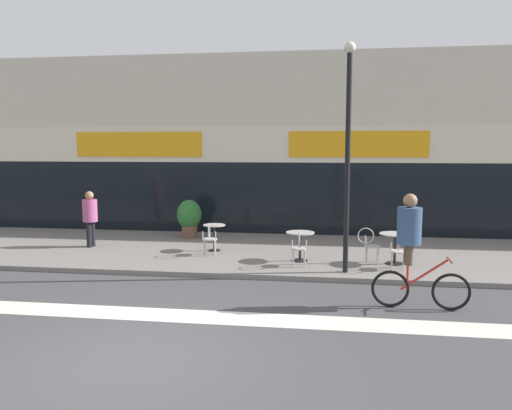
# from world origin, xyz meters

# --- Properties ---
(ground_plane) EXTENTS (120.00, 120.00, 0.00)m
(ground_plane) POSITION_xyz_m (0.00, 0.00, 0.00)
(ground_plane) COLOR #424244
(sidewalk_slab) EXTENTS (40.00, 5.50, 0.12)m
(sidewalk_slab) POSITION_xyz_m (0.00, 7.25, 0.06)
(sidewalk_slab) COLOR slate
(sidewalk_slab) RESTS_ON ground
(storefront_facade) EXTENTS (40.00, 4.06, 6.12)m
(storefront_facade) POSITION_xyz_m (0.00, 11.97, 3.04)
(storefront_facade) COLOR beige
(storefront_facade) RESTS_ON ground
(bike_lane_stripe) EXTENTS (36.00, 0.70, 0.01)m
(bike_lane_stripe) POSITION_xyz_m (0.00, 1.89, 0.00)
(bike_lane_stripe) COLOR silver
(bike_lane_stripe) RESTS_ON ground
(bistro_table_0) EXTENTS (0.62, 0.62, 0.75)m
(bistro_table_0) POSITION_xyz_m (-0.38, 6.98, 0.64)
(bistro_table_0) COLOR black
(bistro_table_0) RESTS_ON sidewalk_slab
(bistro_table_1) EXTENTS (0.73, 0.73, 0.75)m
(bistro_table_1) POSITION_xyz_m (2.07, 6.05, 0.66)
(bistro_table_1) COLOR black
(bistro_table_1) RESTS_ON sidewalk_slab
(bistro_table_2) EXTENTS (0.78, 0.78, 0.77)m
(bistro_table_2) POSITION_xyz_m (4.43, 6.04, 0.68)
(bistro_table_2) COLOR black
(bistro_table_2) RESTS_ON sidewalk_slab
(cafe_chair_0_near) EXTENTS (0.45, 0.60, 0.90)m
(cafe_chair_0_near) POSITION_xyz_m (-0.37, 6.35, 0.64)
(cafe_chair_0_near) COLOR #B7B2AD
(cafe_chair_0_near) RESTS_ON sidewalk_slab
(cafe_chair_1_near) EXTENTS (0.44, 0.59, 0.90)m
(cafe_chair_1_near) POSITION_xyz_m (2.08, 5.42, 0.64)
(cafe_chair_1_near) COLOR #B7B2AD
(cafe_chair_1_near) RESTS_ON sidewalk_slab
(cafe_chair_2_near) EXTENTS (0.45, 0.60, 0.90)m
(cafe_chair_2_near) POSITION_xyz_m (4.42, 5.42, 0.64)
(cafe_chair_2_near) COLOR #B7B2AD
(cafe_chair_2_near) RESTS_ON sidewalk_slab
(cafe_chair_2_side) EXTENTS (0.58, 0.40, 0.90)m
(cafe_chair_2_side) POSITION_xyz_m (3.81, 6.05, 0.64)
(cafe_chair_2_side) COLOR #B7B2AD
(cafe_chair_2_side) RESTS_ON sidewalk_slab
(planter_pot) EXTENTS (0.79, 0.79, 1.23)m
(planter_pot) POSITION_xyz_m (-1.64, 8.89, 0.79)
(planter_pot) COLOR brown
(planter_pot) RESTS_ON sidewalk_slab
(lamp_post) EXTENTS (0.26, 0.26, 5.23)m
(lamp_post) POSITION_xyz_m (3.18, 5.04, 3.14)
(lamp_post) COLOR black
(lamp_post) RESTS_ON sidewalk_slab
(cyclist_0) EXTENTS (1.80, 0.52, 2.17)m
(cyclist_0) POSITION_xyz_m (4.31, 2.93, 1.26)
(cyclist_0) COLOR black
(cyclist_0) RESTS_ON ground
(pedestrian_near_end) EXTENTS (0.49, 0.49, 1.64)m
(pedestrian_near_end) POSITION_xyz_m (-4.10, 7.04, 1.09)
(pedestrian_near_end) COLOR black
(pedestrian_near_end) RESTS_ON sidewalk_slab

